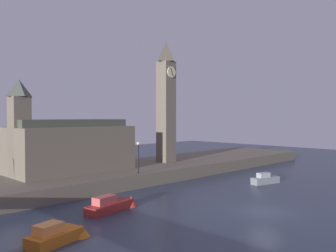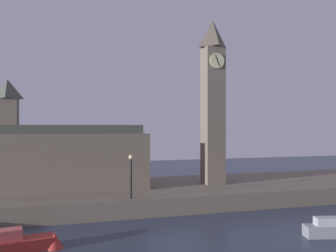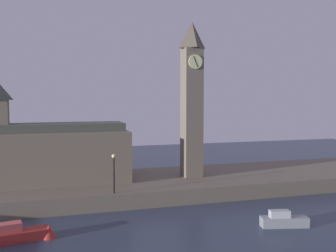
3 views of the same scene
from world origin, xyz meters
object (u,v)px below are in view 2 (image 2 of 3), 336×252
(clock_tower, at_px, (213,99))
(parliament_hall, at_px, (69,156))
(boat_cruiser_grey, at_px, (336,229))
(boat_dinghy_red, at_px, (22,243))
(streetlamp, at_px, (131,171))

(clock_tower, height_order, parliament_hall, clock_tower)
(parliament_hall, distance_m, boat_cruiser_grey, 22.98)
(clock_tower, height_order, boat_dinghy_red, clock_tower)
(clock_tower, xyz_separation_m, parliament_hall, (-13.84, 1.73, -5.53))
(boat_cruiser_grey, relative_size, boat_dinghy_red, 0.81)
(streetlamp, bearing_deg, boat_cruiser_grey, -35.40)
(streetlamp, relative_size, boat_dinghy_red, 0.66)
(boat_dinghy_red, bearing_deg, streetlamp, 37.74)
(boat_cruiser_grey, bearing_deg, streetlamp, 144.60)
(parliament_hall, bearing_deg, boat_cruiser_grey, -42.78)
(clock_tower, relative_size, parliament_hall, 1.23)
(clock_tower, bearing_deg, parliament_hall, 172.86)
(clock_tower, distance_m, streetlamp, 12.27)
(boat_cruiser_grey, xyz_separation_m, boat_dinghy_red, (-19.44, 2.81, -0.02))
(streetlamp, height_order, boat_dinghy_red, streetlamp)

